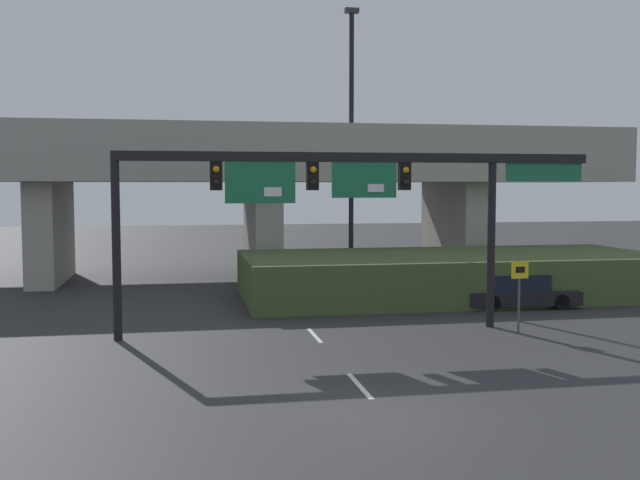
{
  "coord_description": "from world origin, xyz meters",
  "views": [
    {
      "loc": [
        -4.36,
        -15.53,
        5.03
      ],
      "look_at": [
        0.0,
        7.85,
        3.28
      ],
      "focal_mm": 42.0,
      "sensor_mm": 36.0,
      "label": 1
    }
  ],
  "objects_px": {
    "speed_limit_sign": "(519,285)",
    "parked_sedan_near_right": "(518,291)",
    "signal_gantry": "(344,186)",
    "highway_light_pole_near": "(351,141)"
  },
  "relations": [
    {
      "from": "highway_light_pole_near",
      "to": "parked_sedan_near_right",
      "type": "relative_size",
      "value": 2.88
    },
    {
      "from": "signal_gantry",
      "to": "highway_light_pole_near",
      "type": "relative_size",
      "value": 1.2
    },
    {
      "from": "signal_gantry",
      "to": "highway_light_pole_near",
      "type": "bearing_deg",
      "value": 75.91
    },
    {
      "from": "signal_gantry",
      "to": "parked_sedan_near_right",
      "type": "distance_m",
      "value": 10.08
    },
    {
      "from": "speed_limit_sign",
      "to": "parked_sedan_near_right",
      "type": "relative_size",
      "value": 0.53
    },
    {
      "from": "speed_limit_sign",
      "to": "highway_light_pole_near",
      "type": "height_order",
      "value": "highway_light_pole_near"
    },
    {
      "from": "parked_sedan_near_right",
      "to": "highway_light_pole_near",
      "type": "bearing_deg",
      "value": 127.32
    },
    {
      "from": "signal_gantry",
      "to": "parked_sedan_near_right",
      "type": "bearing_deg",
      "value": 25.22
    },
    {
      "from": "signal_gantry",
      "to": "parked_sedan_near_right",
      "type": "height_order",
      "value": "signal_gantry"
    },
    {
      "from": "signal_gantry",
      "to": "speed_limit_sign",
      "type": "distance_m",
      "value": 6.85
    }
  ]
}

